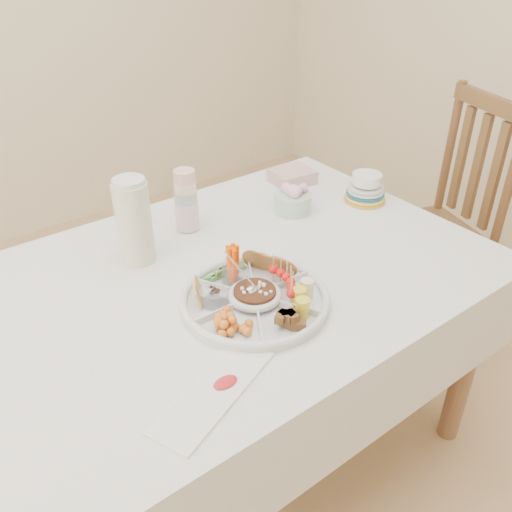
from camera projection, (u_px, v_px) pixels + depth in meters
floor at (232, 449)px, 1.93m from camera, size 4.00×4.00×0.00m
dining_table at (229, 371)px, 1.73m from camera, size 1.52×1.02×0.76m
chair at (429, 225)px, 2.23m from camera, size 0.55×0.55×1.05m
party_tray at (255, 297)px, 1.39m from camera, size 0.39×0.39×0.04m
bean_dip at (255, 295)px, 1.39m from camera, size 0.11×0.11×0.04m
tortillas at (274, 265)px, 1.48m from camera, size 0.10×0.10×0.06m
carrot_cucumber at (226, 262)px, 1.46m from camera, size 0.12×0.12×0.11m
pita_raisins at (204, 294)px, 1.37m from camera, size 0.10×0.10×0.06m
cherries at (233, 323)px, 1.29m from camera, size 0.10×0.10×0.04m
granola_chunks at (287, 319)px, 1.30m from camera, size 0.10×0.10×0.04m
banana_tomato at (305, 282)px, 1.39m from camera, size 0.12×0.12×0.09m
cup_stack at (186, 200)px, 1.69m from camera, size 0.09×0.09×0.20m
thermos at (134, 220)px, 1.52m from camera, size 0.12×0.12×0.26m
flower_bowl at (293, 198)px, 1.82m from camera, size 0.16×0.16×0.10m
napkin_stack at (292, 176)px, 2.03m from camera, size 0.16×0.14×0.05m
plate_stack at (366, 189)px, 1.89m from camera, size 0.19×0.19×0.09m
placemat at (214, 391)px, 1.15m from camera, size 0.35×0.22×0.01m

